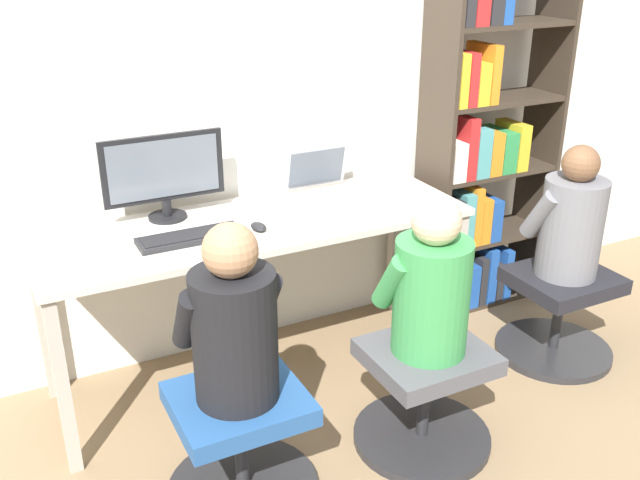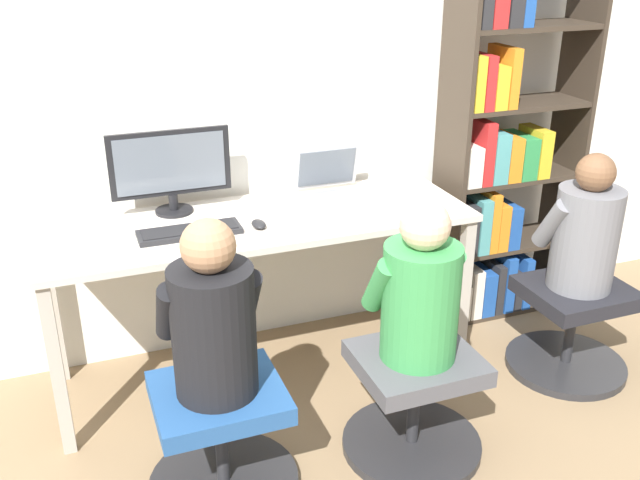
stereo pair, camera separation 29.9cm
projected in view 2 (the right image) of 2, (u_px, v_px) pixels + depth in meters
ground_plane at (284, 407)px, 3.10m from camera, size 14.00×14.00×0.00m
wall_back at (231, 79)px, 3.17m from camera, size 10.00×0.05×2.60m
desk at (259, 236)px, 3.09m from camera, size 1.85×0.62×0.77m
desktop_monitor at (171, 169)px, 3.05m from camera, size 0.52×0.16×0.37m
laptop at (333, 187)px, 3.29m from camera, size 0.31×0.26×0.22m
keyboard at (190, 232)px, 2.89m from camera, size 0.42×0.14×0.03m
computer_mouse_by_keyboard at (259, 224)px, 2.96m from camera, size 0.06×0.10×0.03m
office_chair_left at (221, 438)px, 2.58m from camera, size 0.56×0.56×0.43m
office_chair_right at (414, 401)px, 2.78m from camera, size 0.56×0.56×0.43m
person_at_monitor at (213, 319)px, 2.38m from camera, size 0.35×0.31×0.64m
person_at_laptop at (420, 291)px, 2.59m from camera, size 0.35×0.31×0.62m
bookshelf at (499, 161)px, 3.57m from camera, size 0.73×0.29×1.88m
office_chair_side at (571, 326)px, 3.30m from camera, size 0.56×0.56×0.43m
person_near_shelf at (586, 231)px, 3.11m from camera, size 0.35×0.31×0.62m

